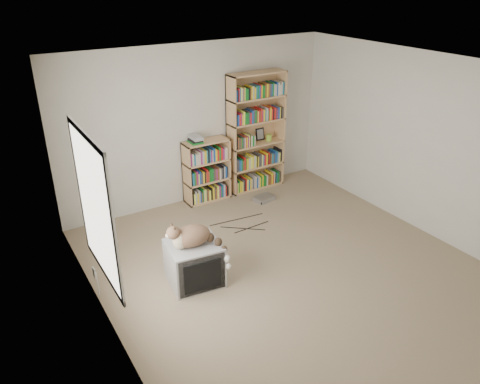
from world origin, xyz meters
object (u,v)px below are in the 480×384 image
bookcase_short (206,172)px  dvd_player (264,198)px  cat (197,239)px  crt_tv (194,263)px  bookcase_tall (255,135)px

bookcase_short → dvd_player: 1.05m
cat → bookcase_short: bearing=63.2°
bookcase_short → crt_tv: bearing=-121.5°
bookcase_tall → dvd_player: size_ratio=6.22×
bookcase_short → bookcase_tall: bearing=0.2°
crt_tv → dvd_player: size_ratio=2.11×
crt_tv → bookcase_tall: (2.14, 1.95, 0.67)m
bookcase_tall → dvd_player: bookcase_tall is taller
dvd_player → bookcase_short: bearing=133.8°
cat → bookcase_short: (1.17, 2.01, -0.15)m
bookcase_short → dvd_player: bearing=-35.4°
cat → bookcase_tall: (2.12, 2.01, 0.31)m
bookcase_tall → dvd_player: bearing=-107.4°
crt_tv → cat: bearing=-65.2°
dvd_player → crt_tv: bearing=-155.5°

